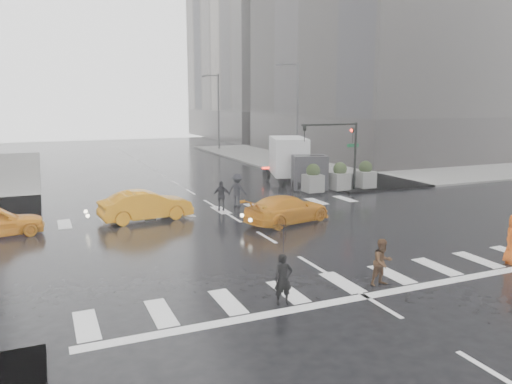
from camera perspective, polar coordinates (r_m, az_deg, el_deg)
name	(u,v)px	position (r m, az deg, el deg)	size (l,w,h in m)	color
ground	(266,237)	(21.89, 1.19, -5.20)	(120.00, 120.00, 0.00)	black
sidewalk_ne	(382,166)	(46.66, 14.20, 2.93)	(35.00, 35.00, 0.15)	gray
building_ne_far	(286,36)	(84.76, 3.48, 17.42)	(26.05, 26.05, 36.00)	#A79E91
road_markings	(266,237)	(21.88, 1.19, -5.18)	(18.00, 48.00, 0.01)	silver
traffic_signal_pole	(343,143)	(32.58, 9.86, 5.55)	(4.45, 0.42, 4.50)	black
street_lamp_near	(296,112)	(42.05, 4.57, 9.09)	(2.15, 0.22, 9.00)	#59595B
street_lamp_far	(217,109)	(60.46, -4.43, 9.48)	(2.15, 0.22, 9.00)	#59595B
planter_west	(313,179)	(31.96, 6.53, 1.51)	(1.10, 1.10, 1.80)	gray
planter_mid	(340,177)	(33.00, 9.55, 1.71)	(1.10, 1.10, 1.80)	gray
planter_east	(365,175)	(34.11, 12.38, 1.90)	(1.10, 1.10, 1.80)	gray
pedestrian_black	(284,250)	(14.47, 3.18, -6.58)	(1.08, 1.09, 2.43)	black
pedestrian_brown	(382,262)	(16.68, 14.25, -7.78)	(0.75, 0.58, 1.54)	#4C301B
pedestrian_far_a	(221,196)	(26.93, -3.97, -0.47)	(0.96, 0.58, 1.64)	black
pedestrian_far_b	(237,190)	(27.99, -2.16, 0.20)	(1.20, 0.67, 1.86)	black
taxi_mid	(146,205)	(25.43, -12.48, -1.50)	(1.58, 4.53, 1.49)	orange
taxi_rear	(287,209)	(24.33, 3.60, -1.98)	(1.89, 4.11, 1.35)	orange
box_truck	(294,160)	(35.25, 4.34, 3.64)	(2.32, 6.19, 3.29)	silver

